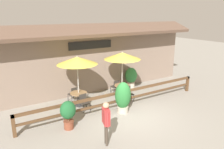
% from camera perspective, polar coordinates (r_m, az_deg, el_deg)
% --- Properties ---
extents(ground_plane, '(60.00, 60.00, 0.00)m').
position_cam_1_polar(ground_plane, '(10.78, 5.42, -10.83)').
color(ground_plane, gray).
extents(building_facade, '(14.28, 1.49, 4.23)m').
position_cam_1_polar(building_facade, '(13.40, -5.02, 4.29)').
color(building_facade, gray).
rests_on(building_facade, ground).
extents(patio_railing, '(10.40, 0.14, 0.95)m').
position_cam_1_polar(patio_railing, '(11.27, 2.27, -5.67)').
color(patio_railing, brown).
rests_on(patio_railing, ground).
extents(patio_umbrella_near, '(2.09, 2.09, 2.71)m').
position_cam_1_polar(patio_umbrella_near, '(11.27, -9.09, 3.61)').
color(patio_umbrella_near, '#B7B2A8').
rests_on(patio_umbrella_near, ground).
extents(dining_table_near, '(0.89, 0.89, 0.74)m').
position_cam_1_polar(dining_table_near, '(11.80, -8.69, -5.38)').
color(dining_table_near, olive).
rests_on(dining_table_near, ground).
extents(chair_near_streetside, '(0.45, 0.45, 0.84)m').
position_cam_1_polar(chair_near_streetside, '(11.25, -7.28, -7.08)').
color(chair_near_streetside, '#332D28').
rests_on(chair_near_streetside, ground).
extents(chair_near_wallside, '(0.50, 0.50, 0.84)m').
position_cam_1_polar(chair_near_wallside, '(12.44, -10.09, -4.93)').
color(chair_near_wallside, '#332D28').
rests_on(chair_near_wallside, ground).
extents(patio_umbrella_middle, '(2.09, 2.09, 2.71)m').
position_cam_1_polar(patio_umbrella_middle, '(12.41, 2.72, 4.89)').
color(patio_umbrella_middle, '#B7B2A8').
rests_on(patio_umbrella_middle, ground).
extents(dining_table_middle, '(0.89, 0.89, 0.74)m').
position_cam_1_polar(dining_table_middle, '(12.89, 2.61, -3.38)').
color(dining_table_middle, olive).
rests_on(dining_table_middle, ground).
extents(chair_middle_streetside, '(0.45, 0.45, 0.84)m').
position_cam_1_polar(chair_middle_streetside, '(12.38, 4.32, -4.83)').
color(chair_middle_streetside, '#332D28').
rests_on(chair_middle_streetside, ground).
extents(chair_middle_wallside, '(0.43, 0.43, 0.84)m').
position_cam_1_polar(chair_middle_wallside, '(13.48, 0.91, -3.05)').
color(chair_middle_wallside, '#332D28').
rests_on(chair_middle_wallside, ground).
extents(potted_plant_corner_fern, '(0.67, 0.60, 1.27)m').
position_cam_1_polar(potted_plant_corner_fern, '(9.55, -11.40, -9.73)').
color(potted_plant_corner_fern, brown).
rests_on(potted_plant_corner_fern, ground).
extents(potted_plant_entrance_palm, '(0.81, 0.73, 1.58)m').
position_cam_1_polar(potted_plant_entrance_palm, '(10.82, 2.88, -5.90)').
color(potted_plant_entrance_palm, '#B7AD99').
rests_on(potted_plant_entrance_palm, ground).
extents(potted_plant_broad_leaf, '(0.81, 0.73, 1.34)m').
position_cam_1_polar(potted_plant_broad_leaf, '(14.58, 5.01, -0.56)').
color(potted_plant_broad_leaf, '#B7AD99').
rests_on(potted_plant_broad_leaf, ground).
extents(pedestrian, '(0.33, 0.58, 1.72)m').
position_cam_1_polar(pedestrian, '(8.15, -1.56, -11.26)').
color(pedestrian, '#42382D').
rests_on(pedestrian, ground).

